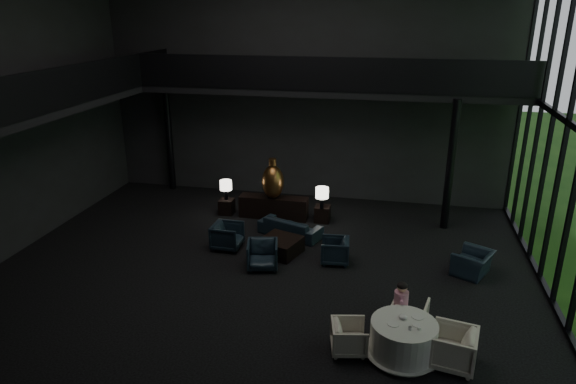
% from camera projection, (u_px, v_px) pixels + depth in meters
% --- Properties ---
extents(floor, '(14.00, 12.00, 0.02)m').
position_uv_depth(floor, '(262.00, 273.00, 13.25)').
color(floor, black).
rests_on(floor, ground).
extents(wall_back, '(14.00, 0.04, 8.00)m').
position_uv_depth(wall_back, '(305.00, 84.00, 17.43)').
color(wall_back, black).
rests_on(wall_back, ground).
extents(wall_front, '(14.00, 0.04, 8.00)m').
position_uv_depth(wall_front, '(134.00, 216.00, 6.38)').
color(wall_front, black).
rests_on(wall_front, ground).
extents(mezzanine_left, '(2.00, 12.00, 0.25)m').
position_uv_depth(mezzanine_left, '(32.00, 110.00, 13.08)').
color(mezzanine_left, black).
rests_on(mezzanine_left, wall_left).
extents(mezzanine_back, '(12.00, 2.00, 0.25)m').
position_uv_depth(mezzanine_back, '(330.00, 90.00, 16.31)').
color(mezzanine_back, black).
rests_on(mezzanine_back, wall_back).
extents(railing_left, '(0.06, 12.00, 1.00)m').
position_uv_depth(railing_left, '(64.00, 87.00, 12.68)').
color(railing_left, black).
rests_on(railing_left, mezzanine_left).
extents(railing_back, '(12.00, 0.06, 1.00)m').
position_uv_depth(railing_back, '(327.00, 74.00, 15.19)').
color(railing_back, black).
rests_on(railing_back, mezzanine_back).
extents(column_nw, '(0.24, 0.24, 4.00)m').
position_uv_depth(column_nw, '(169.00, 137.00, 18.81)').
color(column_nw, black).
rests_on(column_nw, floor).
extents(column_ne, '(0.24, 0.24, 4.00)m').
position_uv_depth(column_ne, '(450.00, 166.00, 15.32)').
color(column_ne, black).
rests_on(column_ne, floor).
extents(console, '(2.23, 0.51, 0.71)m').
position_uv_depth(console, '(274.00, 207.00, 16.64)').
color(console, black).
rests_on(console, floor).
extents(bronze_urn, '(0.70, 0.70, 1.30)m').
position_uv_depth(bronze_urn, '(273.00, 181.00, 16.26)').
color(bronze_urn, olive).
rests_on(bronze_urn, console).
extents(side_table_left, '(0.45, 0.45, 0.50)m').
position_uv_depth(side_table_left, '(227.00, 207.00, 16.98)').
color(side_table_left, black).
rests_on(side_table_left, floor).
extents(table_lamp_left, '(0.39, 0.39, 0.65)m').
position_uv_depth(table_lamp_left, '(226.00, 186.00, 16.74)').
color(table_lamp_left, black).
rests_on(table_lamp_left, side_table_left).
extents(side_table_right, '(0.47, 0.47, 0.52)m').
position_uv_depth(side_table_right, '(322.00, 214.00, 16.36)').
color(side_table_right, black).
rests_on(side_table_right, floor).
extents(table_lamp_right, '(0.41, 0.41, 0.69)m').
position_uv_depth(table_lamp_right, '(322.00, 194.00, 15.92)').
color(table_lamp_right, black).
rests_on(table_lamp_right, side_table_right).
extents(sofa, '(1.82, 1.08, 0.68)m').
position_uv_depth(sofa, '(290.00, 225.00, 15.31)').
color(sofa, '#1A2432').
rests_on(sofa, floor).
extents(lounge_armchair_west, '(0.79, 0.84, 0.85)m').
position_uv_depth(lounge_armchair_west, '(227.00, 234.00, 14.48)').
color(lounge_armchair_west, black).
rests_on(lounge_armchair_west, floor).
extents(lounge_armchair_east, '(0.72, 0.76, 0.72)m').
position_uv_depth(lounge_armchair_east, '(335.00, 250.00, 13.68)').
color(lounge_armchair_east, black).
rests_on(lounge_armchair_east, floor).
extents(lounge_armchair_south, '(0.96, 0.92, 0.84)m').
position_uv_depth(lounge_armchair_south, '(262.00, 253.00, 13.37)').
color(lounge_armchair_south, '#1C272E').
rests_on(lounge_armchair_south, floor).
extents(window_armchair, '(0.90, 1.03, 0.76)m').
position_uv_depth(window_armchair, '(473.00, 261.00, 13.06)').
color(window_armchair, '#1B2E3A').
rests_on(window_armchair, floor).
extents(coffee_table, '(1.27, 1.27, 0.45)m').
position_uv_depth(coffee_table, '(280.00, 246.00, 14.23)').
color(coffee_table, black).
rests_on(coffee_table, floor).
extents(dining_table, '(1.46, 1.46, 0.75)m').
position_uv_depth(dining_table, '(403.00, 341.00, 9.98)').
color(dining_table, white).
rests_on(dining_table, floor).
extents(dining_chair_north, '(0.77, 0.74, 0.68)m').
position_uv_depth(dining_chair_north, '(409.00, 314.00, 10.86)').
color(dining_chair_north, tan).
rests_on(dining_chair_north, floor).
extents(dining_chair_east, '(0.99, 1.04, 0.92)m').
position_uv_depth(dining_chair_east, '(453.00, 345.00, 9.67)').
color(dining_chair_east, tan).
rests_on(dining_chair_east, floor).
extents(dining_chair_west, '(0.69, 0.72, 0.64)m').
position_uv_depth(dining_chair_west, '(349.00, 337.00, 10.12)').
color(dining_chair_west, beige).
rests_on(dining_chair_west, floor).
extents(child, '(0.30, 0.30, 0.64)m').
position_uv_depth(child, '(401.00, 296.00, 10.72)').
color(child, pink).
rests_on(child, dining_chair_north).
extents(plate_a, '(0.24, 0.24, 0.01)m').
position_uv_depth(plate_a, '(393.00, 324.00, 9.79)').
color(plate_a, white).
rests_on(plate_a, dining_table).
extents(plate_b, '(0.25, 0.25, 0.02)m').
position_uv_depth(plate_b, '(418.00, 317.00, 10.02)').
color(plate_b, white).
rests_on(plate_b, dining_table).
extents(saucer, '(0.20, 0.20, 0.01)m').
position_uv_depth(saucer, '(416.00, 325.00, 9.75)').
color(saucer, white).
rests_on(saucer, dining_table).
extents(coffee_cup, '(0.08, 0.08, 0.05)m').
position_uv_depth(coffee_cup, '(419.00, 328.00, 9.61)').
color(coffee_cup, white).
rests_on(coffee_cup, saucer).
extents(cereal_bowl, '(0.16, 0.16, 0.08)m').
position_uv_depth(cereal_bowl, '(403.00, 317.00, 9.96)').
color(cereal_bowl, white).
rests_on(cereal_bowl, dining_table).
extents(cream_pot, '(0.07, 0.07, 0.07)m').
position_uv_depth(cream_pot, '(410.00, 328.00, 9.61)').
color(cream_pot, '#99999E').
rests_on(cream_pot, dining_table).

